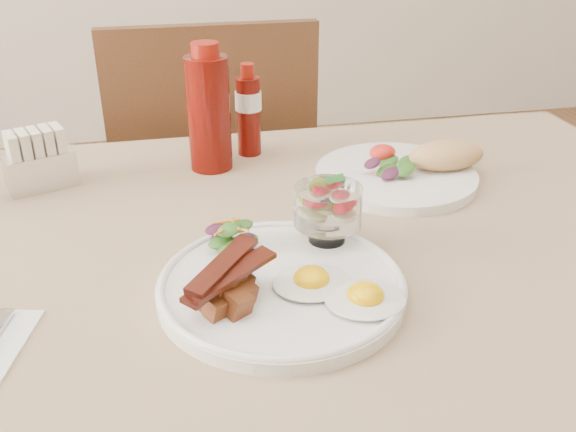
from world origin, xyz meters
The scene contains 11 objects.
table centered at (0.00, 0.00, 0.66)m, with size 1.33×0.88×0.75m.
chair_far centered at (0.00, 0.66, 0.52)m, with size 0.42×0.42×0.93m.
main_plate centered at (0.01, -0.09, 0.76)m, with size 0.28×0.28×0.02m, color white.
fried_eggs centered at (0.07, -0.12, 0.77)m, with size 0.14×0.13×0.02m.
bacon_potato_pile centered at (-0.05, -0.12, 0.79)m, with size 0.11×0.10×0.05m.
side_salad centered at (-0.03, 0.00, 0.78)m, with size 0.07×0.07×0.04m.
fruit_cup centered at (0.09, -0.01, 0.82)m, with size 0.08×0.08×0.09m.
second_plate centered at (0.27, 0.18, 0.77)m, with size 0.27×0.25×0.06m.
ketchup_bottle centered at (-0.03, 0.29, 0.85)m, with size 0.08×0.08×0.20m.
hot_sauce_bottle centered at (0.04, 0.34, 0.83)m, with size 0.05×0.05×0.15m.
sugar_caddy centered at (-0.29, 0.27, 0.79)m, with size 0.11×0.09×0.09m.
Camera 1 is at (-0.10, -0.68, 1.17)m, focal length 40.00 mm.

